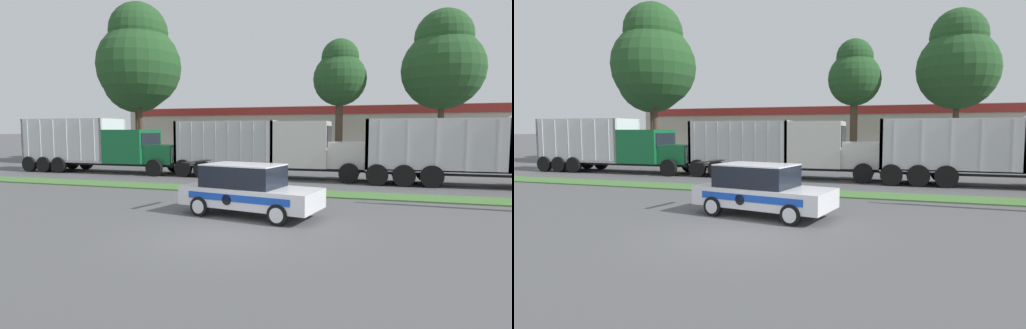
# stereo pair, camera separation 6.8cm
# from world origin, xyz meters

# --- Properties ---
(ground_plane) EXTENTS (600.00, 600.00, 0.00)m
(ground_plane) POSITION_xyz_m (0.00, 0.00, 0.00)
(ground_plane) COLOR #515154
(grass_verge) EXTENTS (120.00, 1.79, 0.06)m
(grass_verge) POSITION_xyz_m (0.00, 7.45, 0.03)
(grass_verge) COLOR #477538
(grass_verge) RESTS_ON ground_plane
(centre_line_1) EXTENTS (2.40, 0.14, 0.01)m
(centre_line_1) POSITION_xyz_m (-19.27, 12.34, 0.00)
(centre_line_1) COLOR yellow
(centre_line_1) RESTS_ON ground_plane
(centre_line_2) EXTENTS (2.40, 0.14, 0.01)m
(centre_line_2) POSITION_xyz_m (-13.87, 12.34, 0.00)
(centre_line_2) COLOR yellow
(centre_line_2) RESTS_ON ground_plane
(centre_line_3) EXTENTS (2.40, 0.14, 0.01)m
(centre_line_3) POSITION_xyz_m (-8.47, 12.34, 0.00)
(centre_line_3) COLOR yellow
(centre_line_3) RESTS_ON ground_plane
(centre_line_4) EXTENTS (2.40, 0.14, 0.01)m
(centre_line_4) POSITION_xyz_m (-3.07, 12.34, 0.00)
(centre_line_4) COLOR yellow
(centre_line_4) RESTS_ON ground_plane
(centre_line_5) EXTENTS (2.40, 0.14, 0.01)m
(centre_line_5) POSITION_xyz_m (2.33, 12.34, 0.00)
(centre_line_5) COLOR yellow
(centre_line_5) RESTS_ON ground_plane
(centre_line_6) EXTENTS (2.40, 0.14, 0.01)m
(centre_line_6) POSITION_xyz_m (7.73, 12.34, 0.00)
(centre_line_6) COLOR yellow
(centre_line_6) RESTS_ON ground_plane
(dump_truck_mid) EXTENTS (11.45, 2.70, 3.31)m
(dump_truck_mid) POSITION_xyz_m (-1.05, 12.77, 1.67)
(dump_truck_mid) COLOR black
(dump_truck_mid) RESTS_ON ground_plane
(dump_truck_trail) EXTENTS (11.87, 2.62, 3.42)m
(dump_truck_trail) POSITION_xyz_m (10.00, 12.15, 1.57)
(dump_truck_trail) COLOR black
(dump_truck_trail) RESTS_ON ground_plane
(dump_truck_far_right) EXTENTS (11.09, 2.85, 3.54)m
(dump_truck_far_right) POSITION_xyz_m (-12.76, 12.66, 1.54)
(dump_truck_far_right) COLOR black
(dump_truck_far_right) RESTS_ON ground_plane
(rally_car) EXTENTS (4.76, 2.70, 1.70)m
(rally_car) POSITION_xyz_m (-0.14, 2.50, 0.85)
(rally_car) COLOR white
(rally_car) RESTS_ON ground_plane
(store_building_backdrop) EXTENTS (42.61, 12.10, 5.30)m
(store_building_backdrop) POSITION_xyz_m (-3.06, 37.63, 2.65)
(store_building_backdrop) COLOR #BCB29E
(store_building_backdrop) RESTS_ON ground_plane
(tree_behind_left) EXTENTS (6.04, 6.04, 11.93)m
(tree_behind_left) POSITION_xyz_m (8.48, 23.98, 7.99)
(tree_behind_left) COLOR #473828
(tree_behind_left) RESTS_ON ground_plane
(tree_behind_centre) EXTENTS (6.92, 6.92, 13.28)m
(tree_behind_centre) POSITION_xyz_m (-15.29, 19.75, 8.79)
(tree_behind_centre) COLOR #473828
(tree_behind_centre) RESTS_ON ground_plane
(tree_behind_right) EXTENTS (4.23, 4.23, 10.04)m
(tree_behind_right) POSITION_xyz_m (0.84, 23.20, 7.21)
(tree_behind_right) COLOR #473828
(tree_behind_right) RESTS_ON ground_plane
(tree_behind_far_right) EXTENTS (6.29, 6.29, 12.33)m
(tree_behind_far_right) POSITION_xyz_m (-18.09, 23.55, 8.24)
(tree_behind_far_right) COLOR #473828
(tree_behind_far_right) RESTS_ON ground_plane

